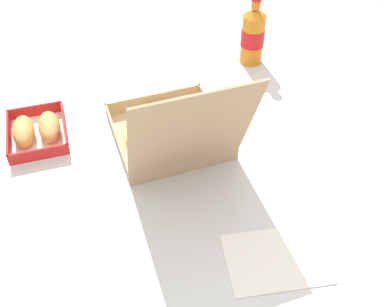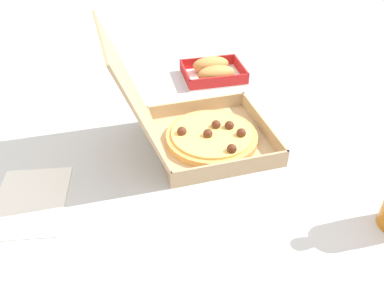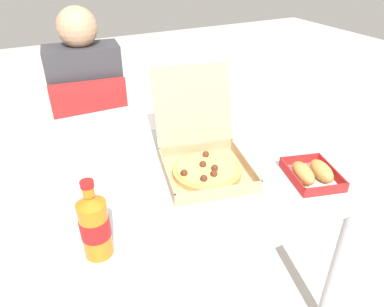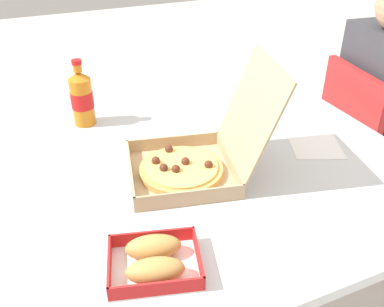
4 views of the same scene
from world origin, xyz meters
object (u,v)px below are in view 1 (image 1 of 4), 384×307
object	(u,v)px
cola_bottle	(253,35)
bread_side_box	(37,130)
pizza_box_open	(172,132)
paper_menu	(276,259)

from	to	relation	value
cola_bottle	bread_side_box	bearing A→B (deg)	0.09
pizza_box_open	bread_side_box	xyz separation A→B (m)	(0.29, -0.22, -0.02)
paper_menu	bread_side_box	bearing A→B (deg)	-41.83
pizza_box_open	cola_bottle	distance (m)	0.48
pizza_box_open	paper_menu	xyz separation A→B (m)	(-0.01, 0.42, -0.05)
cola_bottle	paper_menu	size ratio (longest dim) A/B	1.07
pizza_box_open	bread_side_box	bearing A→B (deg)	-36.66
bread_side_box	cola_bottle	world-z (taller)	cola_bottle
bread_side_box	paper_menu	bearing A→B (deg)	115.30
pizza_box_open	paper_menu	bearing A→B (deg)	91.06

